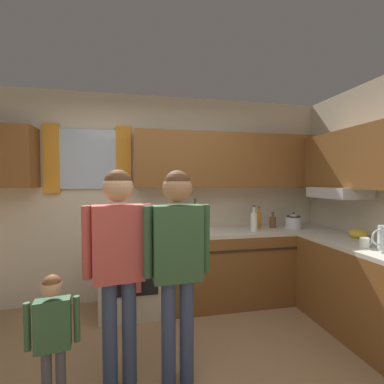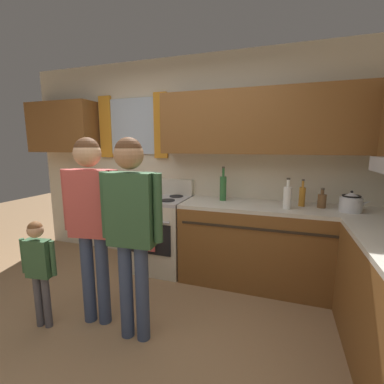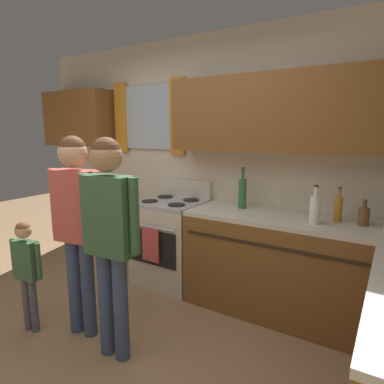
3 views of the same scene
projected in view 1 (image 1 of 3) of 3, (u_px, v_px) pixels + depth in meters
The scene contains 14 objects.
back_wall_unit at pixel (158, 183), 3.37m from camera, with size 4.60×0.42×2.60m.
kitchen_counter_run at pixel (288, 274), 3.03m from camera, with size 2.19×2.04×0.90m.
stove_oven at pixel (132, 271), 3.08m from camera, with size 0.68×0.67×1.10m.
bottle_milk_white at pixel (254, 221), 3.25m from camera, with size 0.08×0.08×0.31m.
bottle_squat_brown at pixel (273, 222), 3.47m from camera, with size 0.08×0.08×0.21m.
bottle_oil_amber at pixel (259, 220), 3.44m from camera, with size 0.06×0.06×0.29m.
bottle_wine_green at pixel (195, 218), 3.30m from camera, with size 0.08×0.08×0.39m.
mug_ceramic_white at pixel (365, 243), 2.42m from camera, with size 0.13×0.08×0.09m.
stovetop_kettle at pixel (293, 221), 3.43m from camera, with size 0.27×0.20×0.21m.
water_pitcher at pixel (384, 238), 2.32m from camera, with size 0.19×0.11×0.22m.
mixing_bowl at pixel (358, 234), 2.83m from camera, with size 0.19×0.19×0.10m.
adult_holding_child at pixel (119, 251), 1.91m from camera, with size 0.49×0.22×1.60m.
adult_in_plaid at pixel (178, 251), 1.93m from camera, with size 0.50×0.22×1.59m.
small_child at pixel (53, 330), 1.65m from camera, with size 0.31×0.12×0.93m.
Camera 1 is at (-0.17, -1.57, 1.51)m, focal length 24.68 mm.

